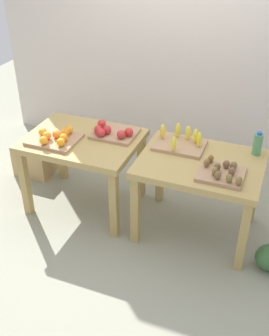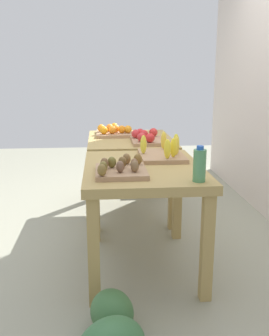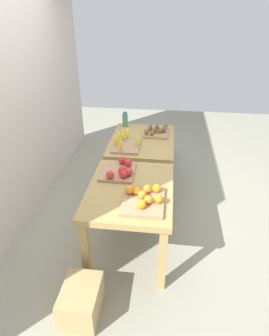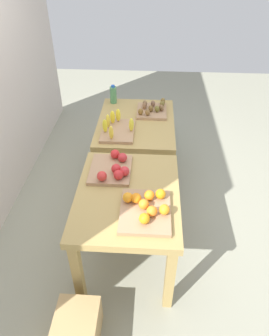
{
  "view_description": "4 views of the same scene",
  "coord_description": "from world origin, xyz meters",
  "px_view_note": "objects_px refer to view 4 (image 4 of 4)",
  "views": [
    {
      "loc": [
        1.12,
        -2.97,
        2.58
      ],
      "look_at": [
        -0.04,
        -0.01,
        0.55
      ],
      "focal_mm": 44.47,
      "sensor_mm": 36.0,
      "label": 1
    },
    {
      "loc": [
        3.12,
        -0.29,
        1.38
      ],
      "look_at": [
        0.04,
        -0.01,
        0.6
      ],
      "focal_mm": 41.45,
      "sensor_mm": 36.0,
      "label": 2
    },
    {
      "loc": [
        -2.79,
        -0.32,
        2.27
      ],
      "look_at": [
        0.07,
        0.04,
        0.61
      ],
      "focal_mm": 30.78,
      "sensor_mm": 36.0,
      "label": 3
    },
    {
      "loc": [
        -2.34,
        -0.16,
        2.38
      ],
      "look_at": [
        0.05,
        -0.02,
        0.52
      ],
      "focal_mm": 33.47,
      "sensor_mm": 36.0,
      "label": 4
    }
  ],
  "objects_px": {
    "display_table_right": "(136,130)",
    "cardboard_produce_box": "(77,333)",
    "orange_bin": "(146,208)",
    "watermelon_pile": "(158,128)",
    "water_bottle": "(113,95)",
    "kiwi_bin": "(152,110)",
    "banana_crate": "(117,128)",
    "display_table_left": "(128,203)",
    "apple_bin": "(113,168)"
  },
  "relations": [
    {
      "from": "display_table_right",
      "to": "cardboard_produce_box",
      "type": "distance_m",
      "value": 2.0
    },
    {
      "from": "orange_bin",
      "to": "watermelon_pile",
      "type": "bearing_deg",
      "value": -2.7
    },
    {
      "from": "water_bottle",
      "to": "watermelon_pile",
      "type": "bearing_deg",
      "value": -46.63
    },
    {
      "from": "kiwi_bin",
      "to": "cardboard_produce_box",
      "type": "relative_size",
      "value": 0.92
    },
    {
      "from": "banana_crate",
      "to": "watermelon_pile",
      "type": "distance_m",
      "value": 1.4
    },
    {
      "from": "water_bottle",
      "to": "display_table_right",
      "type": "bearing_deg",
      "value": -145.35
    },
    {
      "from": "display_table_left",
      "to": "kiwi_bin",
      "type": "bearing_deg",
      "value": -7.05
    },
    {
      "from": "orange_bin",
      "to": "apple_bin",
      "type": "height_order",
      "value": "apple_bin"
    },
    {
      "from": "orange_bin",
      "to": "cardboard_produce_box",
      "type": "xyz_separation_m",
      "value": [
        -0.6,
        0.45,
        -0.64
      ]
    },
    {
      "from": "banana_crate",
      "to": "water_bottle",
      "type": "xyz_separation_m",
      "value": [
        0.64,
        0.11,
        0.06
      ]
    },
    {
      "from": "display_table_left",
      "to": "apple_bin",
      "type": "relative_size",
      "value": 2.51
    },
    {
      "from": "orange_bin",
      "to": "apple_bin",
      "type": "distance_m",
      "value": 0.53
    },
    {
      "from": "display_table_right",
      "to": "watermelon_pile",
      "type": "relative_size",
      "value": 1.47
    },
    {
      "from": "display_table_right",
      "to": "orange_bin",
      "type": "height_order",
      "value": "orange_bin"
    },
    {
      "from": "display_table_left",
      "to": "cardboard_produce_box",
      "type": "relative_size",
      "value": 2.6
    },
    {
      "from": "kiwi_bin",
      "to": "cardboard_produce_box",
      "type": "height_order",
      "value": "kiwi_bin"
    },
    {
      "from": "apple_bin",
      "to": "water_bottle",
      "type": "relative_size",
      "value": 1.95
    },
    {
      "from": "watermelon_pile",
      "to": "cardboard_produce_box",
      "type": "height_order",
      "value": "cardboard_produce_box"
    },
    {
      "from": "watermelon_pile",
      "to": "display_table_right",
      "type": "bearing_deg",
      "value": 164.61
    },
    {
      "from": "kiwi_bin",
      "to": "cardboard_produce_box",
      "type": "distance_m",
      "value": 2.26
    },
    {
      "from": "banana_crate",
      "to": "kiwi_bin",
      "type": "relative_size",
      "value": 1.19
    },
    {
      "from": "apple_bin",
      "to": "orange_bin",
      "type": "bearing_deg",
      "value": -146.86
    },
    {
      "from": "cardboard_produce_box",
      "to": "display_table_left",
      "type": "bearing_deg",
      "value": -20.69
    },
    {
      "from": "cardboard_produce_box",
      "to": "banana_crate",
      "type": "bearing_deg",
      "value": -4.2
    },
    {
      "from": "water_bottle",
      "to": "kiwi_bin",
      "type": "bearing_deg",
      "value": -115.09
    },
    {
      "from": "water_bottle",
      "to": "watermelon_pile",
      "type": "height_order",
      "value": "water_bottle"
    },
    {
      "from": "cardboard_produce_box",
      "to": "water_bottle",
      "type": "bearing_deg",
      "value": -0.36
    },
    {
      "from": "display_table_left",
      "to": "cardboard_produce_box",
      "type": "distance_m",
      "value": 0.98
    },
    {
      "from": "cardboard_produce_box",
      "to": "kiwi_bin",
      "type": "bearing_deg",
      "value": -12.35
    },
    {
      "from": "display_table_right",
      "to": "kiwi_bin",
      "type": "relative_size",
      "value": 2.82
    },
    {
      "from": "display_table_left",
      "to": "apple_bin",
      "type": "bearing_deg",
      "value": 29.5
    },
    {
      "from": "banana_crate",
      "to": "cardboard_produce_box",
      "type": "height_order",
      "value": "banana_crate"
    },
    {
      "from": "kiwi_bin",
      "to": "watermelon_pile",
      "type": "bearing_deg",
      "value": -7.15
    },
    {
      "from": "orange_bin",
      "to": "cardboard_produce_box",
      "type": "height_order",
      "value": "orange_bin"
    },
    {
      "from": "kiwi_bin",
      "to": "orange_bin",
      "type": "bearing_deg",
      "value": 179.43
    },
    {
      "from": "display_table_right",
      "to": "kiwi_bin",
      "type": "distance_m",
      "value": 0.3
    },
    {
      "from": "orange_bin",
      "to": "cardboard_produce_box",
      "type": "bearing_deg",
      "value": 143.22
    },
    {
      "from": "banana_crate",
      "to": "cardboard_produce_box",
      "type": "distance_m",
      "value": 1.81
    },
    {
      "from": "banana_crate",
      "to": "water_bottle",
      "type": "height_order",
      "value": "water_bottle"
    },
    {
      "from": "display_table_left",
      "to": "banana_crate",
      "type": "relative_size",
      "value": 2.36
    },
    {
      "from": "orange_bin",
      "to": "watermelon_pile",
      "type": "distance_m",
      "value": 2.33
    },
    {
      "from": "orange_bin",
      "to": "kiwi_bin",
      "type": "bearing_deg",
      "value": -0.57
    },
    {
      "from": "apple_bin",
      "to": "cardboard_produce_box",
      "type": "height_order",
      "value": "apple_bin"
    },
    {
      "from": "display_table_right",
      "to": "apple_bin",
      "type": "xyz_separation_m",
      "value": [
        -0.87,
        0.14,
        0.15
      ]
    },
    {
      "from": "kiwi_bin",
      "to": "water_bottle",
      "type": "distance_m",
      "value": 0.5
    },
    {
      "from": "display_table_right",
      "to": "banana_crate",
      "type": "relative_size",
      "value": 2.36
    },
    {
      "from": "display_table_left",
      "to": "display_table_right",
      "type": "bearing_deg",
      "value": 0.0
    },
    {
      "from": "cardboard_produce_box",
      "to": "orange_bin",
      "type": "bearing_deg",
      "value": -36.78
    },
    {
      "from": "kiwi_bin",
      "to": "watermelon_pile",
      "type": "relative_size",
      "value": 0.52
    },
    {
      "from": "display_table_right",
      "to": "cardboard_produce_box",
      "type": "bearing_deg",
      "value": 171.09
    }
  ]
}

